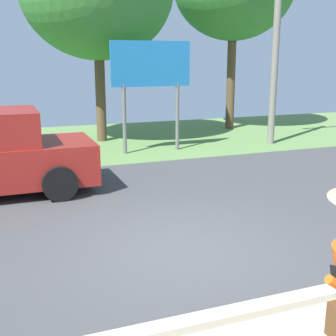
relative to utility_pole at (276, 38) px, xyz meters
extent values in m
cube|color=#424244|center=(-6.36, -5.26, -3.70)|extent=(40.00, 8.00, 0.10)
cube|color=#62864A|center=(-6.36, 2.74, -3.70)|extent=(40.00, 8.00, 0.10)
cube|color=#B2AD9E|center=(-6.36, -9.26, -3.60)|extent=(40.00, 0.24, 0.10)
cube|color=black|center=(-6.51, -10.73, -2.39)|extent=(0.02, 0.11, 0.16)
cube|color=#2D3842|center=(-8.26, -3.00, -2.22)|extent=(0.10, 1.70, 0.77)
cylinder|color=black|center=(-7.91, -2.00, -3.27)|extent=(0.76, 0.28, 0.76)
cylinder|color=black|center=(-7.91, -4.00, -3.27)|extent=(0.76, 0.28, 0.76)
cylinder|color=gray|center=(0.00, 0.00, -0.17)|extent=(0.24, 0.24, 6.94)
cylinder|color=slate|center=(-5.32, 0.18, -2.55)|extent=(0.12, 0.12, 2.20)
cylinder|color=slate|center=(-3.52, 0.18, -2.55)|extent=(0.12, 0.12, 2.20)
cube|color=#1E72B2|center=(-4.42, 0.18, -0.85)|extent=(2.60, 0.10, 1.40)
cylinder|color=brown|center=(-5.52, 2.68, -1.84)|extent=(0.36, 0.36, 3.61)
cylinder|color=brown|center=(0.32, 3.66, -1.48)|extent=(0.36, 0.36, 4.33)
camera|label=1|loc=(-8.97, -13.38, -0.65)|focal=47.59mm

